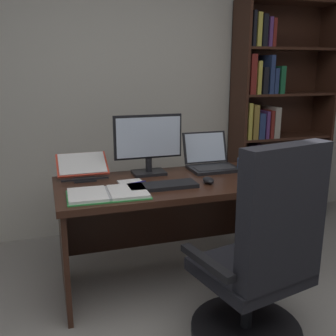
{
  "coord_description": "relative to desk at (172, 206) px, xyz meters",
  "views": [
    {
      "loc": [
        -0.75,
        -0.95,
        1.42
      ],
      "look_at": [
        -0.04,
        1.28,
        0.81
      ],
      "focal_mm": 41.62,
      "sensor_mm": 36.0,
      "label": 1
    }
  ],
  "objects": [
    {
      "name": "laptop",
      "position": [
        0.35,
        0.16,
        0.25
      ],
      "size": [
        0.34,
        0.33,
        0.25
      ],
      "color": "black",
      "rests_on": "desk"
    },
    {
      "name": "office_chair",
      "position": [
        0.21,
        -0.81,
        -0.05
      ],
      "size": [
        0.68,
        0.6,
        1.09
      ],
      "rotation": [
        0.0,
        0.0,
        0.22
      ],
      "color": "black",
      "rests_on": "ground"
    },
    {
      "name": "reading_stand_with_book",
      "position": [
        -0.56,
        0.21,
        0.27
      ],
      "size": [
        0.33,
        0.28,
        0.14
      ],
      "color": "black",
      "rests_on": "desk"
    },
    {
      "name": "coffee_mug",
      "position": [
        0.54,
        0.02,
        0.24
      ],
      "size": [
        0.09,
        0.09,
        0.09
      ],
      "primitive_type": "cylinder",
      "color": "#334C7A",
      "rests_on": "desk"
    },
    {
      "name": "notepad",
      "position": [
        -0.28,
        -0.08,
        0.2
      ],
      "size": [
        0.16,
        0.22,
        0.01
      ],
      "primitive_type": "cube",
      "rotation": [
        0.0,
        0.0,
        0.05
      ],
      "color": "white",
      "rests_on": "desk"
    },
    {
      "name": "computer_mouse",
      "position": [
        0.18,
        -0.19,
        0.22
      ],
      "size": [
        0.06,
        0.1,
        0.04
      ],
      "primitive_type": "ellipsoid",
      "color": "black",
      "rests_on": "desk"
    },
    {
      "name": "monitor",
      "position": [
        -0.12,
        0.15,
        0.4
      ],
      "size": [
        0.47,
        0.16,
        0.41
      ],
      "color": "black",
      "rests_on": "desk"
    },
    {
      "name": "open_binder",
      "position": [
        -0.46,
        -0.24,
        0.21
      ],
      "size": [
        0.47,
        0.29,
        0.02
      ],
      "rotation": [
        0.0,
        0.0,
        -0.03
      ],
      "color": "green",
      "rests_on": "desk"
    },
    {
      "name": "desk",
      "position": [
        0.0,
        0.0,
        0.0
      ],
      "size": [
        1.51,
        0.69,
        0.71
      ],
      "color": "#381E14",
      "rests_on": "ground"
    },
    {
      "name": "pen",
      "position": [
        -0.26,
        -0.08,
        0.21
      ],
      "size": [
        0.14,
        0.04,
        0.01
      ],
      "primitive_type": "cylinder",
      "rotation": [
        0.0,
        1.57,
        0.26
      ],
      "color": "navy",
      "rests_on": "notepad"
    },
    {
      "name": "bookshelf",
      "position": [
        1.21,
        0.76,
        0.45
      ],
      "size": [
        0.94,
        0.31,
        1.98
      ],
      "color": "#381E14",
      "rests_on": "ground"
    },
    {
      "name": "keyboard",
      "position": [
        -0.12,
        -0.19,
        0.21
      ],
      "size": [
        0.42,
        0.15,
        0.02
      ],
      "primitive_type": "cube",
      "color": "black",
      "rests_on": "desk"
    },
    {
      "name": "wall_back",
      "position": [
        -0.03,
        0.99,
        0.92
      ],
      "size": [
        5.09,
        0.12,
        2.86
      ],
      "primitive_type": "cube",
      "color": "beige",
      "rests_on": "ground"
    }
  ]
}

